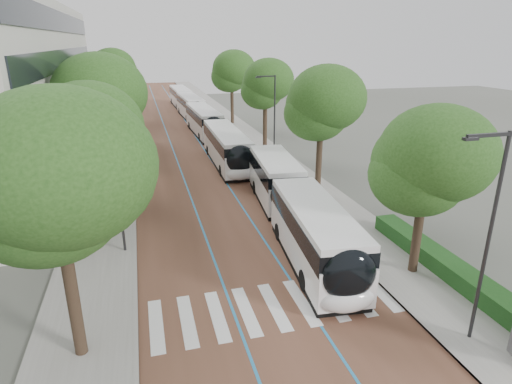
% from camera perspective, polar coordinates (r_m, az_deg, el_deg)
% --- Properties ---
extents(ground, '(160.00, 160.00, 0.00)m').
position_cam_1_polar(ground, '(18.33, 2.82, -16.83)').
color(ground, '#51544C').
rests_on(ground, ground).
extents(road, '(11.00, 140.00, 0.02)m').
position_cam_1_polar(road, '(55.28, -10.16, 7.87)').
color(road, brown).
rests_on(road, ground).
extents(sidewalk_left, '(4.00, 140.00, 0.12)m').
position_cam_1_polar(sidewalk_left, '(55.14, -17.99, 7.26)').
color(sidewalk_left, gray).
rests_on(sidewalk_left, ground).
extents(sidewalk_right, '(4.00, 140.00, 0.12)m').
position_cam_1_polar(sidewalk_right, '(56.41, -2.48, 8.44)').
color(sidewalk_right, gray).
rests_on(sidewalk_right, ground).
extents(kerb_left, '(0.20, 140.00, 0.14)m').
position_cam_1_polar(kerb_left, '(55.08, -16.01, 7.44)').
color(kerb_left, gray).
rests_on(kerb_left, ground).
extents(kerb_right, '(0.20, 140.00, 0.14)m').
position_cam_1_polar(kerb_right, '(56.03, -4.40, 8.33)').
color(kerb_right, gray).
rests_on(kerb_right, ground).
extents(zebra_crossing, '(10.55, 3.60, 0.01)m').
position_cam_1_polar(zebra_crossing, '(19.14, 2.46, -14.97)').
color(zebra_crossing, silver).
rests_on(zebra_crossing, ground).
extents(lane_line_left, '(0.12, 126.00, 0.01)m').
position_cam_1_polar(lane_line_left, '(55.16, -11.82, 7.76)').
color(lane_line_left, teal).
rests_on(lane_line_left, road).
extents(lane_line_right, '(0.12, 126.00, 0.01)m').
position_cam_1_polar(lane_line_right, '(55.44, -8.50, 8.01)').
color(lane_line_right, teal).
rests_on(lane_line_right, road).
extents(hedge, '(1.20, 14.00, 0.80)m').
position_cam_1_polar(hedge, '(22.21, 26.19, -10.42)').
color(hedge, '#174317').
rests_on(hedge, sidewalk_right).
extents(streetlight_near, '(1.82, 0.20, 8.00)m').
position_cam_1_polar(streetlight_near, '(16.90, 28.47, -3.89)').
color(streetlight_near, '#29292B').
rests_on(streetlight_near, sidewalk_right).
extents(streetlight_far, '(1.82, 0.20, 8.00)m').
position_cam_1_polar(streetlight_far, '(38.22, 2.23, 10.39)').
color(streetlight_far, '#29292B').
rests_on(streetlight_far, sidewalk_right).
extents(lamp_post_left, '(0.14, 0.14, 8.00)m').
position_cam_1_polar(lamp_post_left, '(23.05, -18.01, 1.53)').
color(lamp_post_left, '#29292B').
rests_on(lamp_post_left, sidewalk_left).
extents(trees_left, '(6.46, 60.77, 9.62)m').
position_cam_1_polar(trees_left, '(37.92, -19.80, 11.82)').
color(trees_left, black).
rests_on(trees_left, ground).
extents(trees_right, '(5.72, 47.47, 9.25)m').
position_cam_1_polar(trees_right, '(39.49, 3.26, 12.94)').
color(trees_right, black).
rests_on(trees_right, ground).
extents(lead_bus, '(4.26, 18.55, 3.20)m').
position_cam_1_polar(lead_bus, '(25.17, 5.28, -2.09)').
color(lead_bus, black).
rests_on(lead_bus, ground).
extents(bus_queued_0, '(2.70, 12.43, 3.20)m').
position_cam_1_polar(bus_queued_0, '(39.23, -3.85, 5.84)').
color(bus_queued_0, white).
rests_on(bus_queued_0, ground).
extents(bus_queued_1, '(2.94, 12.48, 3.20)m').
position_cam_1_polar(bus_queued_1, '(52.67, -6.90, 9.26)').
color(bus_queued_1, white).
rests_on(bus_queued_1, ground).
extents(bus_queued_2, '(3.01, 12.49, 3.20)m').
position_cam_1_polar(bus_queued_2, '(65.10, -8.65, 11.12)').
color(bus_queued_2, white).
rests_on(bus_queued_2, ground).
extents(bus_queued_3, '(2.87, 12.46, 3.20)m').
position_cam_1_polar(bus_queued_3, '(77.12, -9.97, 12.33)').
color(bus_queued_3, white).
rests_on(bus_queued_3, ground).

